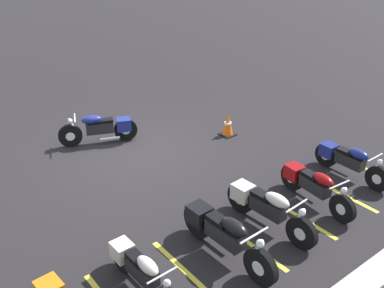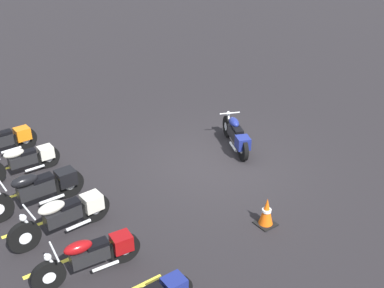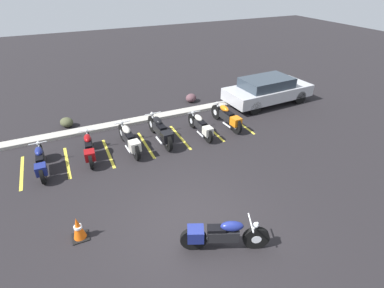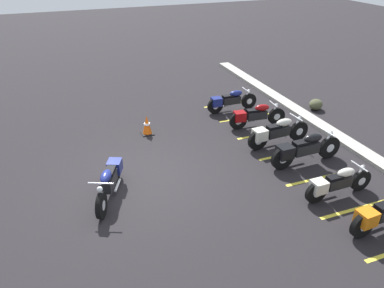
{
  "view_description": "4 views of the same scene",
  "coord_description": "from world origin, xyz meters",
  "px_view_note": "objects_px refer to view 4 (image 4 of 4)",
  "views": [
    {
      "loc": [
        5.17,
        9.2,
        5.61
      ],
      "look_at": [
        -0.81,
        1.55,
        0.61
      ],
      "focal_mm": 42.0,
      "sensor_mm": 36.0,
      "label": 1
    },
    {
      "loc": [
        -8.09,
        6.6,
        5.97
      ],
      "look_at": [
        -0.39,
        1.08,
        1.07
      ],
      "focal_mm": 42.0,
      "sensor_mm": 36.0,
      "label": 2
    },
    {
      "loc": [
        -2.35,
        -5.16,
        5.84
      ],
      "look_at": [
        1.15,
        2.43,
        0.89
      ],
      "focal_mm": 28.0,
      "sensor_mm": 36.0,
      "label": 3
    },
    {
      "loc": [
        8.29,
        -1.77,
        5.66
      ],
      "look_at": [
        -0.67,
        1.62,
        0.47
      ],
      "focal_mm": 35.0,
      "sensor_mm": 36.0,
      "label": 4
    }
  ],
  "objects_px": {
    "parked_bike_3": "(304,149)",
    "landscape_rock_1": "(316,104)",
    "parked_bike_4": "(336,183)",
    "parked_bike_0": "(230,101)",
    "motorcycle_navy_featured": "(110,180)",
    "parked_bike_1": "(255,116)",
    "parked_bike_2": "(276,132)",
    "traffic_cone": "(147,125)"
  },
  "relations": [
    {
      "from": "parked_bike_3",
      "to": "landscape_rock_1",
      "type": "relative_size",
      "value": 4.08
    },
    {
      "from": "parked_bike_4",
      "to": "parked_bike_0",
      "type": "bearing_deg",
      "value": 89.56
    },
    {
      "from": "motorcycle_navy_featured",
      "to": "parked_bike_0",
      "type": "bearing_deg",
      "value": 149.48
    },
    {
      "from": "parked_bike_1",
      "to": "parked_bike_3",
      "type": "relative_size",
      "value": 0.88
    },
    {
      "from": "parked_bike_2",
      "to": "parked_bike_3",
      "type": "height_order",
      "value": "parked_bike_3"
    },
    {
      "from": "landscape_rock_1",
      "to": "parked_bike_0",
      "type": "bearing_deg",
      "value": -107.89
    },
    {
      "from": "parked_bike_3",
      "to": "parked_bike_4",
      "type": "xyz_separation_m",
      "value": [
        1.63,
        -0.19,
        -0.07
      ]
    },
    {
      "from": "parked_bike_0",
      "to": "parked_bike_4",
      "type": "height_order",
      "value": "parked_bike_0"
    },
    {
      "from": "parked_bike_4",
      "to": "landscape_rock_1",
      "type": "relative_size",
      "value": 3.48
    },
    {
      "from": "landscape_rock_1",
      "to": "parked_bike_2",
      "type": "bearing_deg",
      "value": -57.02
    },
    {
      "from": "motorcycle_navy_featured",
      "to": "parked_bike_2",
      "type": "relative_size",
      "value": 0.9
    },
    {
      "from": "motorcycle_navy_featured",
      "to": "parked_bike_3",
      "type": "height_order",
      "value": "parked_bike_3"
    },
    {
      "from": "parked_bike_0",
      "to": "traffic_cone",
      "type": "height_order",
      "value": "parked_bike_0"
    },
    {
      "from": "parked_bike_2",
      "to": "parked_bike_1",
      "type": "bearing_deg",
      "value": 84.52
    },
    {
      "from": "parked_bike_2",
      "to": "parked_bike_4",
      "type": "height_order",
      "value": "parked_bike_2"
    },
    {
      "from": "parked_bike_0",
      "to": "landscape_rock_1",
      "type": "bearing_deg",
      "value": -18.09
    },
    {
      "from": "parked_bike_1",
      "to": "parked_bike_4",
      "type": "xyz_separation_m",
      "value": [
        4.29,
        -0.11,
        -0.01
      ]
    },
    {
      "from": "parked_bike_0",
      "to": "parked_bike_2",
      "type": "height_order",
      "value": "parked_bike_2"
    },
    {
      "from": "parked_bike_2",
      "to": "traffic_cone",
      "type": "bearing_deg",
      "value": 144.47
    },
    {
      "from": "parked_bike_0",
      "to": "parked_bike_3",
      "type": "bearing_deg",
      "value": -86.41
    },
    {
      "from": "parked_bike_3",
      "to": "parked_bike_1",
      "type": "bearing_deg",
      "value": 89.95
    },
    {
      "from": "parked_bike_1",
      "to": "parked_bike_2",
      "type": "relative_size",
      "value": 0.93
    },
    {
      "from": "parked_bike_0",
      "to": "parked_bike_1",
      "type": "bearing_deg",
      "value": -82.89
    },
    {
      "from": "motorcycle_navy_featured",
      "to": "parked_bike_3",
      "type": "bearing_deg",
      "value": 108.64
    },
    {
      "from": "parked_bike_1",
      "to": "landscape_rock_1",
      "type": "xyz_separation_m",
      "value": [
        -0.53,
        2.95,
        -0.23
      ]
    },
    {
      "from": "parked_bike_4",
      "to": "landscape_rock_1",
      "type": "xyz_separation_m",
      "value": [
        -4.82,
        3.05,
        -0.21
      ]
    },
    {
      "from": "parked_bike_2",
      "to": "traffic_cone",
      "type": "distance_m",
      "value": 4.19
    },
    {
      "from": "traffic_cone",
      "to": "parked_bike_0",
      "type": "bearing_deg",
      "value": 102.38
    },
    {
      "from": "parked_bike_1",
      "to": "parked_bike_2",
      "type": "bearing_deg",
      "value": -86.89
    },
    {
      "from": "parked_bike_0",
      "to": "parked_bike_4",
      "type": "distance_m",
      "value": 5.83
    },
    {
      "from": "traffic_cone",
      "to": "landscape_rock_1",
      "type": "bearing_deg",
      "value": 87.64
    },
    {
      "from": "landscape_rock_1",
      "to": "parked_bike_1",
      "type": "bearing_deg",
      "value": -79.82
    },
    {
      "from": "parked_bike_2",
      "to": "landscape_rock_1",
      "type": "distance_m",
      "value": 3.58
    },
    {
      "from": "motorcycle_navy_featured",
      "to": "traffic_cone",
      "type": "height_order",
      "value": "motorcycle_navy_featured"
    },
    {
      "from": "motorcycle_navy_featured",
      "to": "parked_bike_1",
      "type": "distance_m",
      "value": 5.78
    },
    {
      "from": "traffic_cone",
      "to": "parked_bike_1",
      "type": "bearing_deg",
      "value": 77.48
    },
    {
      "from": "parked_bike_3",
      "to": "traffic_cone",
      "type": "relative_size",
      "value": 3.52
    },
    {
      "from": "motorcycle_navy_featured",
      "to": "parked_bike_4",
      "type": "relative_size",
      "value": 1.01
    },
    {
      "from": "parked_bike_4",
      "to": "traffic_cone",
      "type": "xyz_separation_m",
      "value": [
        -5.09,
        -3.49,
        -0.1
      ]
    },
    {
      "from": "parked_bike_0",
      "to": "parked_bike_1",
      "type": "relative_size",
      "value": 0.98
    },
    {
      "from": "parked_bike_0",
      "to": "landscape_rock_1",
      "type": "relative_size",
      "value": 3.53
    },
    {
      "from": "parked_bike_1",
      "to": "traffic_cone",
      "type": "distance_m",
      "value": 3.69
    }
  ]
}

